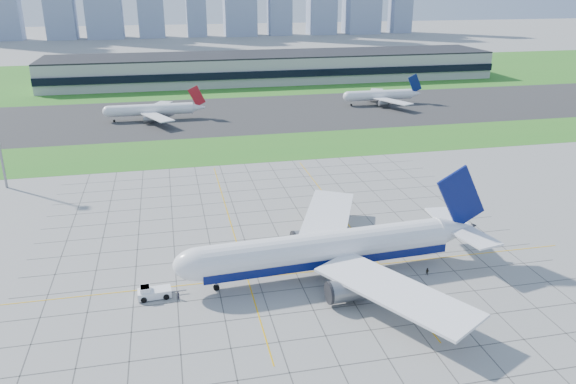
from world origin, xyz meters
name	(u,v)px	position (x,y,z in m)	size (l,w,h in m)	color
ground	(294,269)	(0.00, 0.00, 0.00)	(1400.00, 1400.00, 0.00)	gray
grass_median	(237,149)	(0.00, 90.00, 0.02)	(700.00, 35.00, 0.04)	#2B7722
asphalt_taxiway	(221,115)	(0.00, 145.00, 0.03)	(700.00, 75.00, 0.04)	#383838
grass_far	(203,76)	(0.00, 255.00, 0.02)	(700.00, 145.00, 0.04)	#2B7722
apron_markings	(285,245)	(0.43, 11.09, 0.02)	(120.00, 130.00, 0.03)	#474744
terminal	(273,67)	(40.00, 229.87, 7.89)	(260.00, 43.00, 15.80)	#B7B7B2
airliner	(329,249)	(6.26, -3.74, 5.66)	(65.80, 66.52, 20.70)	white
pushback_tug	(153,292)	(-28.42, -5.31, 1.12)	(9.10, 3.50, 2.51)	white
crew_near	(178,296)	(-23.73, -6.97, 0.79)	(0.58, 0.38, 1.59)	black
crew_far	(427,272)	(25.80, -8.36, 0.79)	(0.77, 0.60, 1.58)	black
distant_jet_1	(153,110)	(-29.26, 141.62, 4.49)	(40.72, 42.66, 14.08)	white
distant_jet_2	(381,95)	(77.29, 151.25, 4.48)	(37.22, 42.66, 14.08)	white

